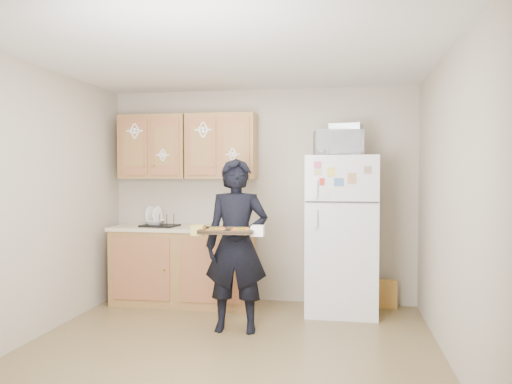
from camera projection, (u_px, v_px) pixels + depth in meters
floor at (226, 353)px, 4.19m from camera, size 3.60×3.60×0.00m
ceiling at (225, 53)px, 4.11m from camera, size 3.60×3.60×0.00m
wall_back at (261, 196)px, 5.92m from camera, size 3.60×0.04×2.50m
wall_front at (138, 227)px, 2.38m from camera, size 3.60×0.04×2.50m
wall_left at (30, 202)px, 4.46m from camera, size 0.04×3.60×2.50m
wall_right at (453, 207)px, 3.84m from camera, size 0.04×3.60×2.50m
refrigerator at (341, 234)px, 5.41m from camera, size 0.75×0.70×1.70m
base_cabinet at (184, 267)px, 5.78m from camera, size 1.60×0.60×0.86m
countertop at (184, 228)px, 5.77m from camera, size 1.64×0.64×0.04m
upper_cab_left at (155, 147)px, 5.93m from camera, size 0.80×0.33×0.75m
upper_cab_right at (222, 147)px, 5.79m from camera, size 0.80×0.33×0.75m
cereal_box at (388, 294)px, 5.58m from camera, size 0.20×0.07×0.32m
person at (237, 245)px, 4.76m from camera, size 0.62×0.43×1.65m
baking_tray at (228, 231)px, 4.46m from camera, size 0.50×0.38×0.04m
pizza_front_left at (214, 230)px, 4.39m from camera, size 0.16×0.16×0.02m
pizza_front_right at (239, 231)px, 4.36m from camera, size 0.16×0.16×0.02m
pizza_back_left at (217, 228)px, 4.55m from camera, size 0.16×0.16×0.02m
pizza_back_right at (241, 229)px, 4.52m from camera, size 0.16×0.16×0.02m
microwave at (338, 143)px, 5.33m from camera, size 0.55×0.42×0.27m
foil_pan at (346, 127)px, 5.34m from camera, size 0.37×0.29×0.07m
dish_rack at (160, 220)px, 5.75m from camera, size 0.43×0.34×0.16m
bowl at (155, 222)px, 5.76m from camera, size 0.23×0.23×0.06m
soap_bottle at (229, 220)px, 5.58m from camera, size 0.10×0.10×0.18m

